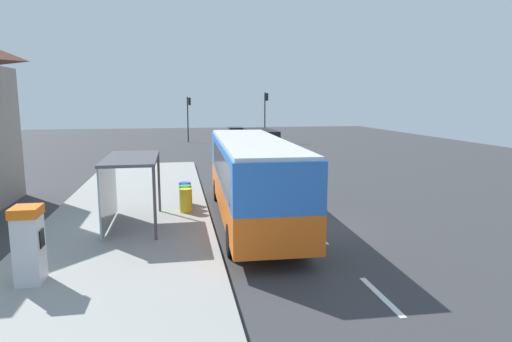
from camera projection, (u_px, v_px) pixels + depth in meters
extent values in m
cube|color=#38383A|center=(244.00, 170.00, 30.01)|extent=(56.00, 92.00, 0.04)
cube|color=#999993|center=(130.00, 219.00, 17.22)|extent=(6.20, 30.00, 0.18)
cube|color=silver|center=(381.00, 296.00, 10.63)|extent=(0.16, 2.20, 0.01)
cube|color=silver|center=(316.00, 234.00, 15.48)|extent=(0.16, 2.20, 0.01)
cube|color=silver|center=(283.00, 202.00, 20.34)|extent=(0.16, 2.20, 0.01)
cube|color=silver|center=(262.00, 183.00, 25.20)|extent=(0.16, 2.20, 0.01)
cube|color=silver|center=(248.00, 169.00, 30.05)|extent=(0.16, 2.20, 0.01)
cube|color=silver|center=(238.00, 160.00, 34.91)|extent=(0.16, 2.20, 0.01)
cube|color=silver|center=(230.00, 152.00, 39.77)|extent=(0.16, 2.20, 0.01)
cube|color=silver|center=(224.00, 146.00, 44.63)|extent=(0.16, 2.20, 0.01)
cube|color=orange|center=(252.00, 195.00, 16.96)|extent=(2.87, 11.08, 1.15)
cube|color=blue|center=(252.00, 161.00, 16.75)|extent=(2.87, 11.08, 1.45)
cube|color=silver|center=(252.00, 141.00, 16.63)|extent=(2.73, 10.85, 0.12)
cube|color=black|center=(237.00, 148.00, 22.09)|extent=(2.30, 0.20, 1.22)
cube|color=black|center=(221.00, 166.00, 16.10)|extent=(0.37, 8.58, 1.10)
cylinder|color=black|center=(217.00, 190.00, 20.70)|extent=(0.31, 1.01, 1.00)
cylinder|color=black|center=(264.00, 188.00, 21.02)|extent=(0.31, 1.01, 1.00)
cylinder|color=black|center=(232.00, 240.00, 13.28)|extent=(0.31, 1.01, 1.00)
cylinder|color=black|center=(305.00, 237.00, 13.60)|extent=(0.31, 1.01, 1.00)
cube|color=black|center=(261.00, 142.00, 35.67)|extent=(2.11, 5.24, 1.96)
cube|color=black|center=(261.00, 138.00, 35.62)|extent=(2.10, 3.16, 0.44)
cylinder|color=black|center=(277.00, 157.00, 34.07)|extent=(0.23, 0.68, 0.68)
cylinder|color=black|center=(255.00, 157.00, 33.71)|extent=(0.23, 0.68, 0.68)
cylinder|color=black|center=(266.00, 151.00, 37.94)|extent=(0.23, 0.68, 0.68)
cylinder|color=black|center=(245.00, 151.00, 37.58)|extent=(0.23, 0.68, 0.68)
cube|color=black|center=(235.00, 135.00, 51.67)|extent=(1.89, 4.44, 0.60)
cube|color=black|center=(235.00, 130.00, 51.38)|extent=(1.63, 2.41, 0.60)
cylinder|color=black|center=(227.00, 136.00, 53.06)|extent=(0.21, 0.64, 0.64)
cylinder|color=black|center=(241.00, 136.00, 53.31)|extent=(0.21, 0.64, 0.64)
cylinder|color=black|center=(230.00, 139.00, 50.13)|extent=(0.21, 0.64, 0.64)
cylinder|color=black|center=(244.00, 138.00, 50.39)|extent=(0.21, 0.64, 0.64)
cube|color=silver|center=(29.00, 250.00, 10.87)|extent=(0.60, 0.70, 1.70)
cube|color=orange|center=(26.00, 211.00, 10.71)|extent=(0.66, 0.76, 0.24)
cube|color=black|center=(42.00, 238.00, 10.88)|extent=(0.03, 0.36, 0.44)
cylinder|color=yellow|center=(186.00, 200.00, 17.88)|extent=(0.52, 0.52, 0.95)
cylinder|color=green|center=(185.00, 197.00, 18.56)|extent=(0.52, 0.52, 0.95)
cylinder|color=blue|center=(185.00, 193.00, 19.24)|extent=(0.52, 0.52, 0.95)
cylinder|color=#2D2D2D|center=(265.00, 117.00, 49.78)|extent=(0.14, 0.14, 5.50)
cube|color=black|center=(267.00, 97.00, 49.46)|extent=(0.24, 0.28, 0.84)
sphere|color=#360606|center=(268.00, 94.00, 49.44)|extent=(0.16, 0.16, 0.16)
sphere|color=#3C2C03|center=(268.00, 97.00, 49.48)|extent=(0.16, 0.16, 0.16)
sphere|color=green|center=(268.00, 99.00, 49.52)|extent=(0.16, 0.16, 0.16)
cylinder|color=#2D2D2D|center=(188.00, 120.00, 49.09)|extent=(0.14, 0.14, 5.01)
cube|color=black|center=(189.00, 101.00, 48.80)|extent=(0.24, 0.28, 0.84)
sphere|color=red|center=(190.00, 99.00, 48.78)|extent=(0.16, 0.16, 0.16)
sphere|color=#3C2C03|center=(190.00, 101.00, 48.83)|extent=(0.16, 0.16, 0.16)
sphere|color=black|center=(191.00, 104.00, 48.87)|extent=(0.16, 0.16, 0.16)
cube|color=#4C4C51|center=(131.00, 158.00, 15.65)|extent=(1.80, 4.00, 0.10)
cube|color=#8CA5B2|center=(108.00, 192.00, 15.69)|extent=(0.06, 3.80, 2.30)
cylinder|color=#4C4C51|center=(155.00, 203.00, 14.15)|extent=(0.10, 0.10, 2.44)
cylinder|color=#4C4C51|center=(159.00, 182.00, 17.84)|extent=(0.10, 0.10, 2.44)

